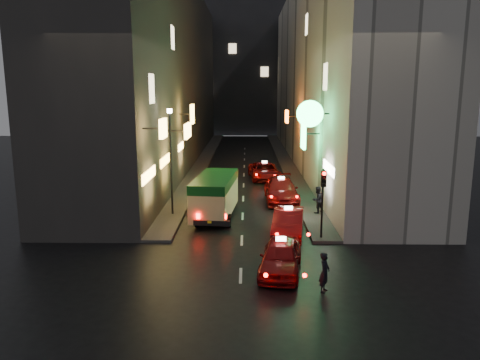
{
  "coord_description": "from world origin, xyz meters",
  "views": [
    {
      "loc": [
        0.23,
        -14.0,
        7.56
      ],
      "look_at": [
        -0.15,
        13.0,
        2.21
      ],
      "focal_mm": 35.0,
      "sensor_mm": 36.0,
      "label": 1
    }
  ],
  "objects_px": {
    "traffic_light": "(323,189)",
    "lamp_post": "(171,154)",
    "minibus": "(215,192)",
    "taxi_near": "(281,254)",
    "pedestrian_crossing": "(325,270)"
  },
  "relations": [
    {
      "from": "taxi_near",
      "to": "traffic_light",
      "type": "relative_size",
      "value": 1.51
    },
    {
      "from": "traffic_light",
      "to": "lamp_post",
      "type": "distance_m",
      "value": 9.42
    },
    {
      "from": "minibus",
      "to": "taxi_near",
      "type": "bearing_deg",
      "value": -68.55
    },
    {
      "from": "pedestrian_crossing",
      "to": "minibus",
      "type": "bearing_deg",
      "value": 49.33
    },
    {
      "from": "minibus",
      "to": "pedestrian_crossing",
      "type": "distance_m",
      "value": 11.25
    },
    {
      "from": "traffic_light",
      "to": "pedestrian_crossing",
      "type": "bearing_deg",
      "value": -98.02
    },
    {
      "from": "taxi_near",
      "to": "pedestrian_crossing",
      "type": "distance_m",
      "value": 2.39
    },
    {
      "from": "taxi_near",
      "to": "lamp_post",
      "type": "bearing_deg",
      "value": 124.16
    },
    {
      "from": "minibus",
      "to": "taxi_near",
      "type": "xyz_separation_m",
      "value": [
        3.27,
        -8.31,
        -0.77
      ]
    },
    {
      "from": "minibus",
      "to": "taxi_near",
      "type": "height_order",
      "value": "minibus"
    },
    {
      "from": "taxi_near",
      "to": "traffic_light",
      "type": "height_order",
      "value": "traffic_light"
    },
    {
      "from": "minibus",
      "to": "taxi_near",
      "type": "relative_size",
      "value": 1.13
    },
    {
      "from": "minibus",
      "to": "lamp_post",
      "type": "distance_m",
      "value": 3.38
    },
    {
      "from": "taxi_near",
      "to": "lamp_post",
      "type": "distance_m",
      "value": 10.82
    },
    {
      "from": "minibus",
      "to": "traffic_light",
      "type": "bearing_deg",
      "value": -36.89
    }
  ]
}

